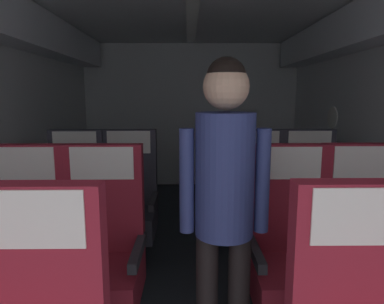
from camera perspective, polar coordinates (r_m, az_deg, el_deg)
The scene contains 11 objects.
ground at distance 2.89m, azimuth 0.29°, elevation -20.10°, with size 3.59×6.09×0.02m, color #23282D.
fuselage_shell at distance 2.81m, azimuth 0.24°, elevation 13.59°, with size 3.47×5.74×2.29m.
seat_b_left_window at distance 2.36m, azimuth -26.78°, elevation -15.36°, with size 0.51×0.52×1.12m.
seat_b_left_aisle at distance 2.20m, azimuth -15.01°, elevation -16.47°, with size 0.51×0.52×1.12m.
seat_b_right_aisle at distance 2.41m, azimuth 27.27°, elevation -14.90°, with size 0.51×0.52×1.12m.
seat_b_right_window at distance 2.22m, azimuth 16.25°, elevation -16.32°, with size 0.51×0.52×1.12m.
seat_c_left_window at distance 3.17m, azimuth -19.25°, elevation -8.56°, with size 0.51×0.52×1.12m.
seat_c_left_aisle at distance 3.08m, azimuth -10.65°, elevation -8.73°, with size 0.51×0.52×1.12m.
seat_c_right_aisle at distance 3.21m, azimuth 19.33°, elevation -8.33°, with size 0.51×0.52×1.12m.
seat_c_right_window at distance 3.08m, azimuth 11.07°, elevation -8.72°, with size 0.51×0.52×1.12m.
flight_attendant at distance 1.62m, azimuth 5.52°, elevation -6.20°, with size 0.43×0.28×1.59m.
Camera 1 is at (-0.04, 0.32, 1.41)m, focal length 31.52 mm.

